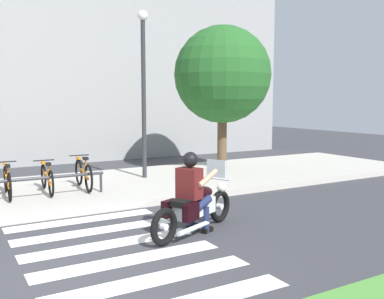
# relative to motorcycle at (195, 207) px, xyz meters

# --- Properties ---
(ground_plane) EXTENTS (48.00, 48.00, 0.00)m
(ground_plane) POSITION_rel_motorcycle_xyz_m (-2.33, -0.65, -0.45)
(ground_plane) COLOR #38383D
(sidewalk) EXTENTS (24.00, 4.40, 0.15)m
(sidewalk) POSITION_rel_motorcycle_xyz_m (-2.33, 4.27, -0.38)
(sidewalk) COLOR #B7B2A8
(sidewalk) RESTS_ON ground
(crosswalk_stripe_1) EXTENTS (2.80, 0.40, 0.01)m
(crosswalk_stripe_1) POSITION_rel_motorcycle_xyz_m (-1.47, -1.45, -0.45)
(crosswalk_stripe_1) COLOR white
(crosswalk_stripe_1) RESTS_ON ground
(crosswalk_stripe_2) EXTENTS (2.80, 0.40, 0.01)m
(crosswalk_stripe_2) POSITION_rel_motorcycle_xyz_m (-1.47, -0.65, -0.45)
(crosswalk_stripe_2) COLOR white
(crosswalk_stripe_2) RESTS_ON ground
(crosswalk_stripe_3) EXTENTS (2.80, 0.40, 0.01)m
(crosswalk_stripe_3) POSITION_rel_motorcycle_xyz_m (-1.47, 0.15, -0.45)
(crosswalk_stripe_3) COLOR white
(crosswalk_stripe_3) RESTS_ON ground
(crosswalk_stripe_4) EXTENTS (2.80, 0.40, 0.01)m
(crosswalk_stripe_4) POSITION_rel_motorcycle_xyz_m (-1.47, 0.95, -0.45)
(crosswalk_stripe_4) COLOR white
(crosswalk_stripe_4) RESTS_ON ground
(crosswalk_stripe_5) EXTENTS (2.80, 0.40, 0.01)m
(crosswalk_stripe_5) POSITION_rel_motorcycle_xyz_m (-1.47, 1.75, -0.45)
(crosswalk_stripe_5) COLOR white
(crosswalk_stripe_5) RESTS_ON ground
(motorcycle) EXTENTS (2.10, 1.07, 1.20)m
(motorcycle) POSITION_rel_motorcycle_xyz_m (0.00, 0.00, 0.00)
(motorcycle) COLOR black
(motorcycle) RESTS_ON ground
(rider) EXTENTS (0.76, 0.70, 1.42)m
(rider) POSITION_rel_motorcycle_xyz_m (-0.07, -0.03, 0.36)
(rider) COLOR #591919
(rider) RESTS_ON ground
(bicycle_1) EXTENTS (0.48, 1.70, 0.75)m
(bicycle_1) POSITION_rel_motorcycle_xyz_m (-2.51, 3.95, 0.04)
(bicycle_1) COLOR black
(bicycle_1) RESTS_ON sidewalk
(bicycle_2) EXTENTS (0.48, 1.66, 0.73)m
(bicycle_2) POSITION_rel_motorcycle_xyz_m (-1.66, 3.95, 0.04)
(bicycle_2) COLOR black
(bicycle_2) RESTS_ON sidewalk
(bicycle_3) EXTENTS (0.48, 1.66, 0.80)m
(bicycle_3) POSITION_rel_motorcycle_xyz_m (-0.81, 3.95, 0.06)
(bicycle_3) COLOR black
(bicycle_3) RESTS_ON sidewalk
(bike_rack) EXTENTS (3.16, 0.07, 0.49)m
(bike_rack) POSITION_rel_motorcycle_xyz_m (-2.08, 3.39, 0.11)
(bike_rack) COLOR #333338
(bike_rack) RESTS_ON sidewalk
(street_lamp) EXTENTS (0.28, 0.28, 4.67)m
(street_lamp) POSITION_rel_motorcycle_xyz_m (1.11, 4.67, 2.35)
(street_lamp) COLOR #2D2D33
(street_lamp) RESTS_ON ground
(tree_near_rack) EXTENTS (3.02, 3.02, 4.59)m
(tree_near_rack) POSITION_rel_motorcycle_xyz_m (3.96, 5.07, 2.61)
(tree_near_rack) COLOR brown
(tree_near_rack) RESTS_ON ground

